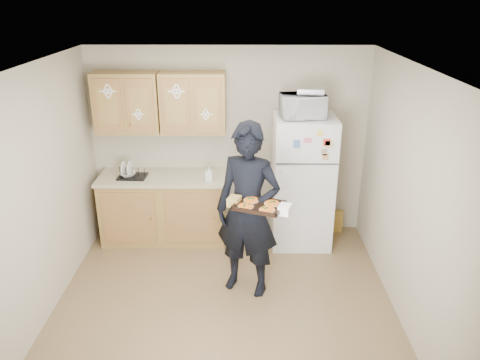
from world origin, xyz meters
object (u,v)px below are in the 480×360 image
Objects in this scene: baking_tray at (259,206)px; dish_rack at (132,172)px; person at (248,211)px; refrigerator at (302,182)px; microwave at (303,106)px.

dish_rack is (-1.58, 1.38, -0.18)m from baking_tray.
person is 1.84m from dish_rack.
person is 4.11× the size of baking_tray.
refrigerator is 0.89× the size of person.
baking_tray is at bearing -120.44° from microwave.
microwave is 1.46× the size of dish_rack.
microwave is at bearing -1.49° from dish_rack.
refrigerator is 2.18m from dish_rack.
dish_rack is at bearing 163.89° from person.
refrigerator is 4.82× the size of dish_rack.
microwave is at bearing -135.23° from refrigerator.
person is at bearing -122.68° from refrigerator.
baking_tray is 0.91× the size of microwave.
dish_rack is at bearing 159.46° from baking_tray.
refrigerator is 3.29× the size of microwave.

